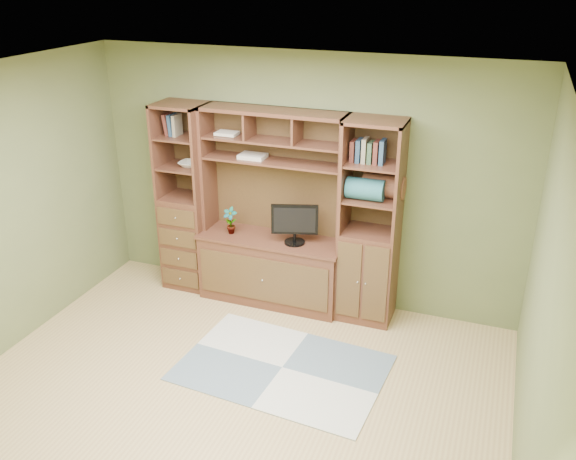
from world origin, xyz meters
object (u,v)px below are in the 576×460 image
at_px(left_tower, 186,198).
at_px(right_tower, 370,224).
at_px(monitor, 295,217).
at_px(center_hutch, 271,212).

xyz_separation_m(left_tower, right_tower, (2.02, 0.00, 0.00)).
bearing_deg(left_tower, right_tower, 0.00).
bearing_deg(right_tower, monitor, -174.31).
xyz_separation_m(center_hutch, monitor, (0.27, -0.03, -0.01)).
distance_m(right_tower, monitor, 0.76).
relative_size(center_hutch, monitor, 3.55).
relative_size(left_tower, right_tower, 1.00).
bearing_deg(monitor, center_hutch, 155.57).
distance_m(center_hutch, monitor, 0.27).
xyz_separation_m(left_tower, monitor, (1.27, -0.07, -0.01)).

